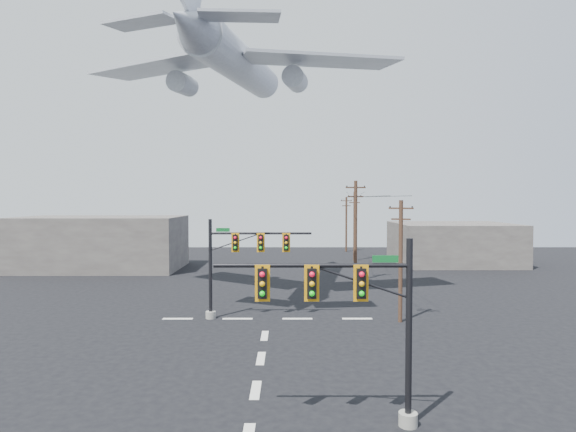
{
  "coord_description": "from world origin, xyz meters",
  "views": [
    {
      "loc": [
        1.33,
        -19.83,
        7.99
      ],
      "look_at": [
        1.36,
        5.0,
        7.12
      ],
      "focal_mm": 30.0,
      "sensor_mm": 36.0,
      "label": 1
    }
  ],
  "objects_px": {
    "signal_mast_far": "(236,262)",
    "signal_mast_near": "(359,320)",
    "utility_pole_a": "(401,258)",
    "utility_pole_c": "(354,225)",
    "utility_pole_d": "(346,223)",
    "utility_pole_b": "(355,229)",
    "airliner": "(239,65)"
  },
  "relations": [
    {
      "from": "utility_pole_a",
      "to": "utility_pole_d",
      "type": "height_order",
      "value": "utility_pole_d"
    },
    {
      "from": "signal_mast_far",
      "to": "utility_pole_c",
      "type": "xyz_separation_m",
      "value": [
        12.16,
        30.48,
        0.91
      ]
    },
    {
      "from": "utility_pole_c",
      "to": "utility_pole_d",
      "type": "bearing_deg",
      "value": 111.67
    },
    {
      "from": "utility_pole_b",
      "to": "airliner",
      "type": "height_order",
      "value": "airliner"
    },
    {
      "from": "signal_mast_far",
      "to": "utility_pole_b",
      "type": "bearing_deg",
      "value": 55.46
    },
    {
      "from": "utility_pole_d",
      "to": "airliner",
      "type": "xyz_separation_m",
      "value": [
        -12.89,
        -34.0,
        14.47
      ]
    },
    {
      "from": "signal_mast_near",
      "to": "utility_pole_d",
      "type": "relative_size",
      "value": 0.86
    },
    {
      "from": "signal_mast_far",
      "to": "signal_mast_near",
      "type": "bearing_deg",
      "value": -68.8
    },
    {
      "from": "utility_pole_a",
      "to": "utility_pole_c",
      "type": "distance_m",
      "value": 31.41
    },
    {
      "from": "utility_pole_b",
      "to": "utility_pole_c",
      "type": "bearing_deg",
      "value": 73.99
    },
    {
      "from": "signal_mast_far",
      "to": "utility_pole_b",
      "type": "relative_size",
      "value": 0.72
    },
    {
      "from": "signal_mast_near",
      "to": "utility_pole_d",
      "type": "height_order",
      "value": "utility_pole_d"
    },
    {
      "from": "signal_mast_far",
      "to": "airliner",
      "type": "relative_size",
      "value": 0.26
    },
    {
      "from": "signal_mast_near",
      "to": "utility_pole_c",
      "type": "xyz_separation_m",
      "value": [
        6.22,
        45.78,
        0.92
      ]
    },
    {
      "from": "utility_pole_b",
      "to": "utility_pole_d",
      "type": "relative_size",
      "value": 1.17
    },
    {
      "from": "utility_pole_c",
      "to": "utility_pole_d",
      "type": "xyz_separation_m",
      "value": [
        0.25,
        10.73,
        -0.34
      ]
    },
    {
      "from": "signal_mast_near",
      "to": "signal_mast_far",
      "type": "height_order",
      "value": "signal_mast_far"
    },
    {
      "from": "signal_mast_far",
      "to": "utility_pole_c",
      "type": "bearing_deg",
      "value": 68.25
    },
    {
      "from": "utility_pole_d",
      "to": "airliner",
      "type": "bearing_deg",
      "value": -119.85
    },
    {
      "from": "signal_mast_far",
      "to": "utility_pole_c",
      "type": "height_order",
      "value": "utility_pole_c"
    },
    {
      "from": "utility_pole_a",
      "to": "utility_pole_c",
      "type": "height_order",
      "value": "utility_pole_c"
    },
    {
      "from": "utility_pole_d",
      "to": "utility_pole_a",
      "type": "bearing_deg",
      "value": -101.31
    },
    {
      "from": "utility_pole_d",
      "to": "airliner",
      "type": "distance_m",
      "value": 39.14
    },
    {
      "from": "signal_mast_near",
      "to": "utility_pole_c",
      "type": "bearing_deg",
      "value": 82.26
    },
    {
      "from": "utility_pole_a",
      "to": "airliner",
      "type": "distance_m",
      "value": 20.2
    },
    {
      "from": "signal_mast_far",
      "to": "airliner",
      "type": "xyz_separation_m",
      "value": [
        -0.48,
        7.2,
        15.04
      ]
    },
    {
      "from": "signal_mast_far",
      "to": "utility_pole_a",
      "type": "bearing_deg",
      "value": -4.76
    },
    {
      "from": "utility_pole_a",
      "to": "utility_pole_b",
      "type": "xyz_separation_m",
      "value": [
        -0.74,
        15.47,
        0.97
      ]
    },
    {
      "from": "signal_mast_near",
      "to": "airliner",
      "type": "bearing_deg",
      "value": 105.92
    },
    {
      "from": "signal_mast_near",
      "to": "utility_pole_c",
      "type": "height_order",
      "value": "utility_pole_c"
    },
    {
      "from": "utility_pole_c",
      "to": "signal_mast_far",
      "type": "bearing_deg",
      "value": -88.74
    },
    {
      "from": "signal_mast_far",
      "to": "utility_pole_c",
      "type": "distance_m",
      "value": 32.82
    }
  ]
}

